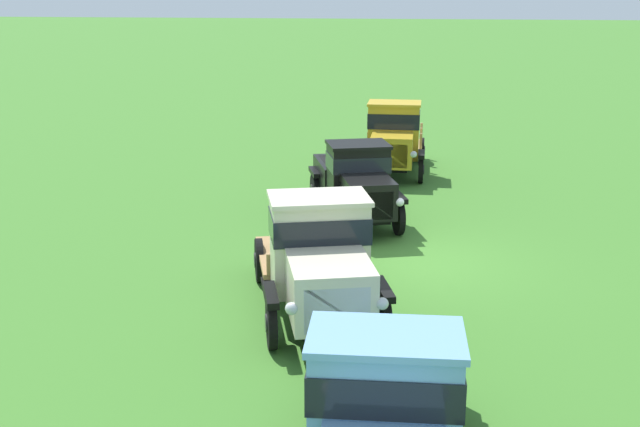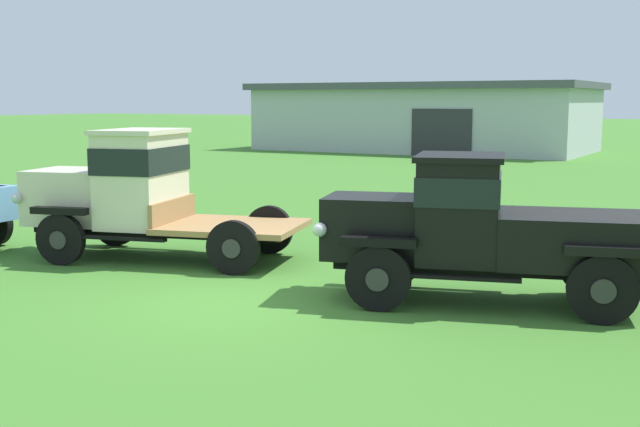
% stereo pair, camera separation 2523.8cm
% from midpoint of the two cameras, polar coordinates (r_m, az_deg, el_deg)
% --- Properties ---
extents(ground_plane, '(240.00, 240.00, 0.00)m').
position_cam_midpoint_polar(ground_plane, '(8.25, 73.77, -30.23)').
color(ground_plane, '#3D7528').
extents(farm_shed, '(18.48, 9.42, 3.77)m').
position_cam_midpoint_polar(farm_shed, '(38.68, 20.98, 3.85)').
color(farm_shed, '#B2B7BC').
rests_on(farm_shed, ground).
extents(vintage_truck_second_in_line, '(5.36, 3.12, 2.33)m').
position_cam_midpoint_polar(vintage_truck_second_in_line, '(7.20, 41.64, -20.30)').
color(vintage_truck_second_in_line, black).
rests_on(vintage_truck_second_in_line, ground).
extents(vintage_truck_midrow_center, '(4.76, 2.83, 2.09)m').
position_cam_midpoint_polar(vintage_truck_midrow_center, '(10.74, 79.86, -16.66)').
color(vintage_truck_midrow_center, black).
rests_on(vintage_truck_midrow_center, ground).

